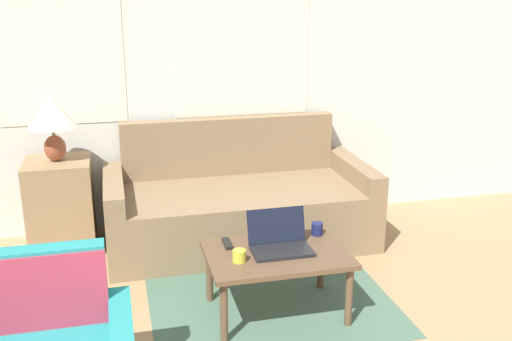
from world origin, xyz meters
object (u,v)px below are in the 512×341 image
at_px(coffee_table, 277,259).
at_px(tv_remote, 227,244).
at_px(cup_yellow, 317,229).
at_px(laptop, 280,241).
at_px(table_lamp, 52,117).
at_px(cup_navy, 239,256).
at_px(couch, 238,206).

relative_size(coffee_table, tv_remote, 5.60).
bearing_deg(cup_yellow, laptop, -151.85).
xyz_separation_m(table_lamp, cup_navy, (1.07, -1.36, -0.58)).
xyz_separation_m(coffee_table, cup_yellow, (0.32, 0.19, 0.09)).
bearing_deg(cup_navy, coffee_table, 16.09).
height_order(couch, tv_remote, couch).
relative_size(coffee_table, laptop, 2.35).
bearing_deg(coffee_table, cup_yellow, 30.91).
relative_size(cup_yellow, tv_remote, 0.54).
bearing_deg(coffee_table, couch, 89.50).
xyz_separation_m(laptop, cup_yellow, (0.29, 0.16, -0.01)).
height_order(table_lamp, coffee_table, table_lamp).
distance_m(table_lamp, laptop, 1.92).
bearing_deg(cup_yellow, tv_remote, -177.95).
bearing_deg(cup_navy, table_lamp, 128.07).
xyz_separation_m(coffee_table, tv_remote, (-0.27, 0.17, 0.06)).
bearing_deg(couch, laptop, -89.17).
distance_m(table_lamp, cup_navy, 1.83).
bearing_deg(laptop, cup_navy, -158.83).
height_order(cup_yellow, tv_remote, cup_yellow).
xyz_separation_m(cup_navy, tv_remote, (-0.02, 0.24, -0.03)).
bearing_deg(cup_navy, cup_yellow, 24.88).
distance_m(couch, laptop, 1.14).
bearing_deg(table_lamp, cup_navy, -51.93).
distance_m(coffee_table, tv_remote, 0.32).
bearing_deg(laptop, cup_yellow, 28.15).
bearing_deg(laptop, coffee_table, -127.54).
distance_m(coffee_table, laptop, 0.11).
height_order(couch, coffee_table, couch).
bearing_deg(tv_remote, cup_navy, -84.77).
xyz_separation_m(couch, laptop, (0.02, -1.12, 0.18)).
bearing_deg(coffee_table, laptop, 52.46).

